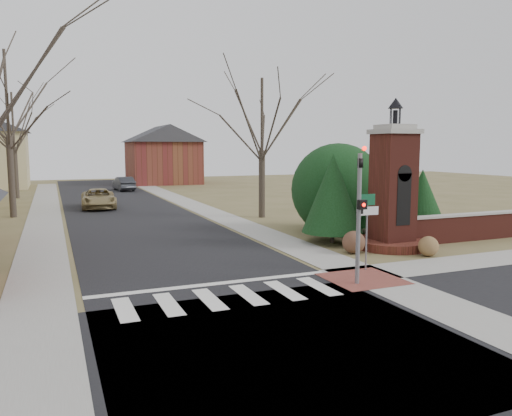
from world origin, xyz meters
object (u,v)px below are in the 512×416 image
distant_car (124,184)px  sign_post (367,217)px  traffic_signal_pole (359,204)px  pickup_truck (98,199)px  brick_gate_monument (393,199)px

distant_car → sign_post: bearing=90.0°
traffic_signal_pole → sign_post: (1.29, 1.41, -0.64)m
traffic_signal_pole → pickup_truck: 24.99m
sign_post → distant_car: size_ratio=0.64×
traffic_signal_pole → distant_car: 38.78m
sign_post → brick_gate_monument: 4.55m
traffic_signal_pole → sign_post: traffic_signal_pole is taller
pickup_truck → distant_car: (3.70, 14.46, 0.01)m
traffic_signal_pole → sign_post: size_ratio=1.64×
traffic_signal_pole → sign_post: 2.02m
brick_gate_monument → traffic_signal_pole: bearing=-136.8°
pickup_truck → traffic_signal_pole: bearing=-73.2°
traffic_signal_pole → brick_gate_monument: 6.47m
sign_post → pickup_truck: bearing=107.5°
pickup_truck → sign_post: bearing=-69.4°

